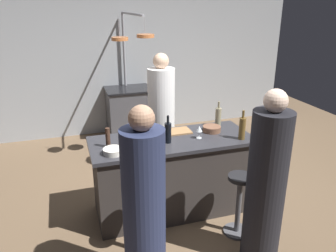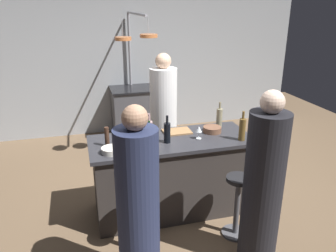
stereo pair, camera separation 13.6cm
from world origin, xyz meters
TOP-DOWN VIEW (x-y plane):
  - ground_plane at (0.00, 0.00)m, footprint 9.00×9.00m
  - back_wall at (0.00, 2.85)m, footprint 6.40×0.16m
  - kitchen_island at (0.00, 0.00)m, footprint 1.80×0.72m
  - stove_range at (0.00, 2.45)m, footprint 0.80×0.64m
  - chef at (0.14, 0.90)m, footprint 0.36×0.36m
  - bar_stool_right at (0.52, -0.62)m, footprint 0.28×0.28m
  - guest_right at (0.55, -1.00)m, footprint 0.35×0.35m
  - bar_stool_left at (-0.49, -0.62)m, footprint 0.28×0.28m
  - guest_left at (-0.57, -1.01)m, footprint 0.34×0.34m
  - overhead_pot_rack at (-0.05, 1.95)m, footprint 0.58×1.53m
  - potted_plant at (1.71, 0.85)m, footprint 0.36×0.36m
  - cutting_board at (0.12, 0.18)m, footprint 0.32×0.22m
  - pepper_mill at (-0.70, -0.01)m, footprint 0.05×0.05m
  - wine_bottle_rose at (-0.26, -0.04)m, footprint 0.07×0.07m
  - wine_bottle_red at (-0.30, -0.22)m, footprint 0.07×0.07m
  - wine_bottle_amber at (0.73, -0.23)m, footprint 0.07×0.07m
  - wine_bottle_dark at (-0.07, -0.08)m, footprint 0.07×0.07m
  - wine_bottle_white at (0.66, 0.23)m, footprint 0.07×0.07m
  - wine_glass_near_left_guest at (0.29, -0.07)m, footprint 0.07×0.07m
  - wine_glass_near_right_guest at (-0.51, -0.21)m, footprint 0.07×0.07m
  - mixing_bowl_ceramic at (-0.68, -0.19)m, footprint 0.20×0.20m
  - mixing_bowl_wooden at (0.51, 0.08)m, footprint 0.21×0.21m

SIDE VIEW (x-z plane):
  - ground_plane at x=0.00m, z-range 0.00..0.00m
  - potted_plant at x=1.71m, z-range 0.04..0.56m
  - bar_stool_right at x=0.52m, z-range 0.04..0.72m
  - bar_stool_left at x=-0.49m, z-range 0.04..0.72m
  - stove_range at x=0.00m, z-range 0.00..0.89m
  - kitchen_island at x=0.00m, z-range 0.00..0.90m
  - guest_left at x=-0.57m, z-range -0.06..1.57m
  - guest_right at x=0.55m, z-range -0.06..1.60m
  - chef at x=0.14m, z-range -0.06..1.65m
  - cutting_board at x=0.12m, z-range 0.90..0.92m
  - mixing_bowl_ceramic at x=-0.68m, z-range 0.90..0.96m
  - mixing_bowl_wooden at x=0.51m, z-range 0.90..0.97m
  - pepper_mill at x=-0.70m, z-range 0.90..1.11m
  - wine_glass_near_left_guest at x=0.29m, z-range 0.93..1.08m
  - wine_glass_near_right_guest at x=-0.51m, z-range 0.93..1.08m
  - wine_bottle_dark at x=-0.07m, z-range 0.86..1.17m
  - wine_bottle_white at x=0.66m, z-range 0.86..1.17m
  - wine_bottle_red at x=-0.30m, z-range 0.86..1.18m
  - wine_bottle_rose at x=-0.26m, z-range 0.86..1.19m
  - wine_bottle_amber at x=0.73m, z-range 0.86..1.19m
  - back_wall at x=0.00m, z-range 0.00..2.60m
  - overhead_pot_rack at x=-0.05m, z-range 0.54..2.70m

